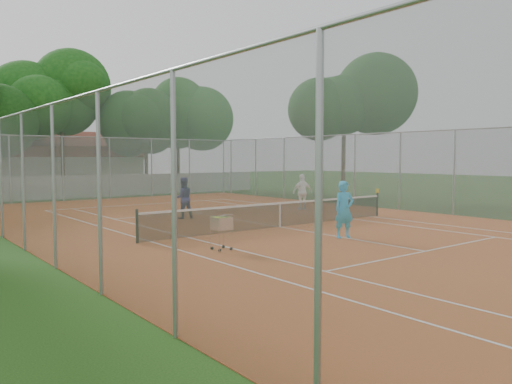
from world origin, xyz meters
TOP-DOWN VIEW (x-y plane):
  - ground at (0.00, 0.00)m, footprint 120.00×120.00m
  - court_pad at (0.00, 0.00)m, footprint 18.00×34.00m
  - court_lines at (0.00, 0.00)m, footprint 10.98×23.78m
  - tennis_net at (0.00, 0.00)m, footprint 11.88×0.10m
  - perimeter_fence at (0.00, 0.00)m, footprint 18.00×34.00m
  - boundary_wall at (0.00, 19.00)m, footprint 26.00×0.30m
  - clubhouse at (-2.00, 29.00)m, footprint 16.40×9.00m
  - tropical_trees at (0.00, 22.00)m, footprint 29.00×19.00m
  - player_near at (-0.00, -3.30)m, footprint 0.81×0.65m
  - player_far_left at (-1.61, 4.65)m, footprint 1.01×0.85m
  - player_far_right at (5.08, 4.10)m, footprint 1.16×0.73m
  - ball_hopper at (-4.53, -2.65)m, footprint 0.63×0.63m

SIDE VIEW (x-z plane):
  - ground at x=0.00m, z-range 0.00..0.00m
  - court_pad at x=0.00m, z-range 0.00..0.02m
  - court_lines at x=0.00m, z-range 0.02..0.03m
  - tennis_net at x=0.00m, z-range 0.02..1.00m
  - ball_hopper at x=-4.53m, z-range 0.02..1.09m
  - boundary_wall at x=0.00m, z-range 0.00..1.50m
  - player_far_left at x=-1.61m, z-range 0.02..1.84m
  - player_far_right at x=5.08m, z-range 0.02..1.85m
  - player_near at x=0.00m, z-range 0.02..1.93m
  - perimeter_fence at x=0.00m, z-range 0.00..4.00m
  - clubhouse at x=-2.00m, z-range 0.00..4.40m
  - tropical_trees at x=0.00m, z-range 0.00..10.00m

